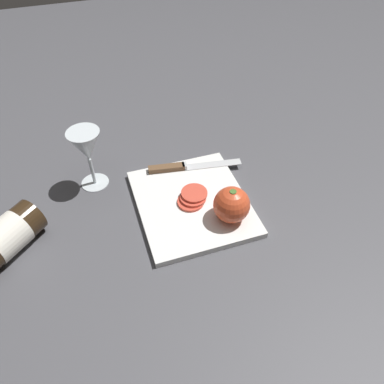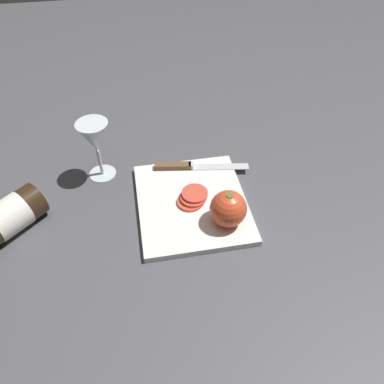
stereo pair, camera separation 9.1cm
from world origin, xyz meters
TOP-DOWN VIEW (x-y plane):
  - ground_plane at (0.00, 0.00)m, footprint 3.00×3.00m
  - cutting_board at (0.09, 0.01)m, footprint 0.31×0.27m
  - wine_glass at (-0.07, -0.21)m, footprint 0.08×0.08m
  - whole_tomato at (0.17, 0.08)m, footprint 0.09×0.09m
  - knife at (-0.03, 0.00)m, footprint 0.06×0.26m
  - tomato_slice_stack_near at (0.09, 0.01)m, footprint 0.08×0.08m

SIDE VIEW (x-z plane):
  - ground_plane at x=0.00m, z-range 0.00..0.00m
  - cutting_board at x=0.09m, z-range 0.00..0.02m
  - knife at x=-0.03m, z-range 0.02..0.03m
  - tomato_slice_stack_near at x=0.09m, z-range 0.02..0.04m
  - whole_tomato at x=0.17m, z-range 0.02..0.10m
  - wine_glass at x=-0.07m, z-range 0.03..0.20m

